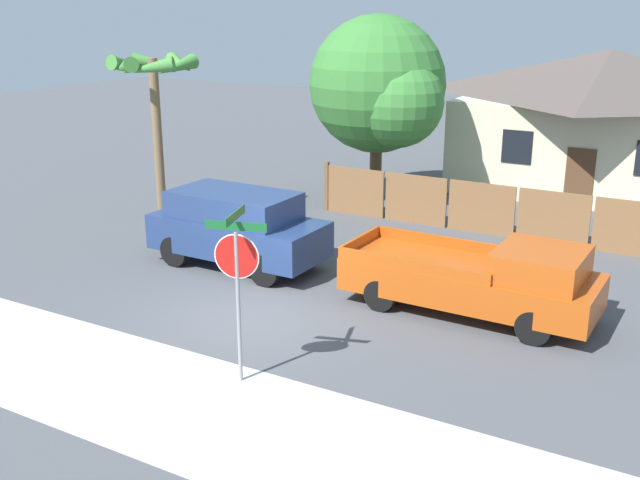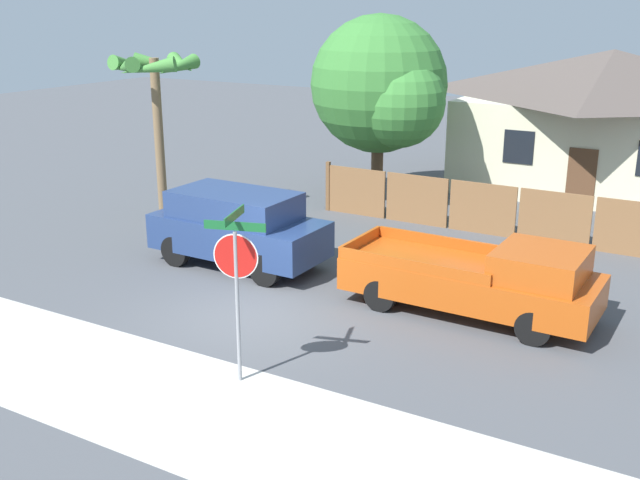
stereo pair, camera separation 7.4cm
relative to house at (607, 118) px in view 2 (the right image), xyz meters
The scene contains 9 objects.
ground_plane 16.81m from the house, 104.54° to the right, with size 80.00×80.00×0.00m, color #4C4F54.
sidewalk_strip 20.28m from the house, 101.97° to the right, with size 36.00×3.20×0.01m.
wooden_fence 7.96m from the house, 88.73° to the right, with size 14.45×0.12×1.59m.
house is the anchor object (origin of this frame).
oak_tree 8.54m from the house, 134.92° to the right, with size 4.66×4.44×6.12m.
palm_tree 15.75m from the house, 133.55° to the right, with size 2.48×2.68×5.00m.
red_suv 15.04m from the house, 115.03° to the right, with size 4.49×1.99×1.92m.
orange_pickup 13.67m from the house, 89.95° to the right, with size 5.40×2.08×1.66m.
stop_sign 18.73m from the house, 98.28° to the right, with size 1.04×0.94×3.11m.
Camera 2 is at (8.68, -12.06, 6.39)m, focal length 42.00 mm.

